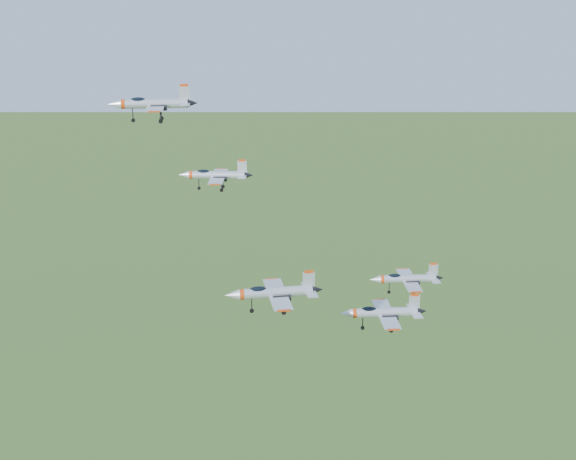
{
  "coord_description": "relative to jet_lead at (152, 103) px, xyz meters",
  "views": [
    {
      "loc": [
        -6.36,
        -112.75,
        170.5
      ],
      "look_at": [
        -0.41,
        -2.77,
        134.51
      ],
      "focal_mm": 50.0,
      "sensor_mm": 36.0,
      "label": 1
    }
  ],
  "objects": [
    {
      "name": "jet_lead",
      "position": [
        0.0,
        0.0,
        0.0
      ],
      "size": [
        13.84,
        11.41,
        3.7
      ],
      "rotation": [
        0.0,
        0.0,
        0.05
      ],
      "color": "#B8BCC6"
    },
    {
      "name": "jet_left_low",
      "position": [
        38.83,
        -9.74,
        -25.99
      ],
      "size": [
        11.75,
        9.65,
        3.15
      ],
      "rotation": [
        0.0,
        0.0,
        0.02
      ],
      "color": "#B8BCC6"
    },
    {
      "name": "jet_right_low",
      "position": [
        33.25,
        -21.12,
        -26.49
      ],
      "size": [
        12.58,
        10.35,
        3.37
      ],
      "rotation": [
        0.0,
        0.0,
        0.02
      ],
      "color": "#B8BCC6"
    },
    {
      "name": "jet_left_high",
      "position": [
        9.89,
        -13.21,
        -8.14
      ],
      "size": [
        10.77,
        8.92,
        2.88
      ],
      "rotation": [
        0.0,
        0.0,
        -0.08
      ],
      "color": "#B8BCC6"
    },
    {
      "name": "jet_right_high",
      "position": [
        17.58,
        -27.87,
        -20.29
      ],
      "size": [
        13.04,
        10.84,
        3.48
      ],
      "rotation": [
        0.0,
        0.0,
        0.11
      ],
      "color": "#B8BCC6"
    }
  ]
}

